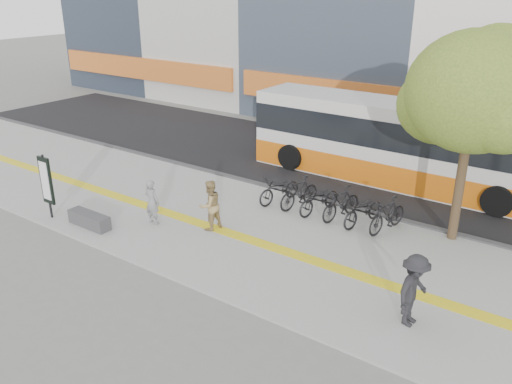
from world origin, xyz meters
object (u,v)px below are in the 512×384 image
Objects in this scene: seated_woman at (152,202)px; pedestrian_tan at (210,205)px; bench at (89,220)px; street_tree at (474,94)px; bus at (397,145)px; signboard at (46,181)px; pedestrian_dark at (414,291)px.

seated_woman is 1.94m from pedestrian_tan.
street_tree reaches higher than bench.
pedestrian_tan is (-3.11, -7.60, -0.62)m from bus.
pedestrian_tan reaches higher than bench.
signboard is 12.83m from bus.
bus is at bearing 132.34° from street_tree.
bench is 1.94m from signboard.
bus reaches higher than bench.
signboard is 0.35× the size of street_tree.
bench is at bearing -148.38° from street_tree.
signboard is at bearing -150.93° from street_tree.
seated_woman is at bearing -120.39° from bus.
signboard is 0.19× the size of bus.
bench is 11.70m from bus.
bench is 1.06× the size of seated_woman.
bench is 12.23m from street_tree.
bus reaches higher than pedestrian_dark.
street_tree reaches higher than pedestrian_dark.
bench is at bearing -123.53° from bus.
bus reaches higher than seated_woman.
signboard is at bearing -169.19° from bench.
pedestrian_dark is (6.97, -1.17, 0.07)m from pedestrian_tan.
pedestrian_tan is at bearing 32.38° from bench.
bus is 7.12× the size of pedestrian_tan.
pedestrian_dark is (8.75, -0.41, 0.13)m from seated_woman.
pedestrian_tan is 0.92× the size of pedestrian_dark.
pedestrian_dark is (10.28, 0.93, 0.66)m from bench.
street_tree is 3.56× the size of pedestrian_dark.
bench is at bearing 10.81° from signboard.
bus is at bearing -122.67° from seated_woman.
pedestrian_tan is at bearing 26.09° from signboard.
seated_woman is at bearing 27.79° from signboard.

